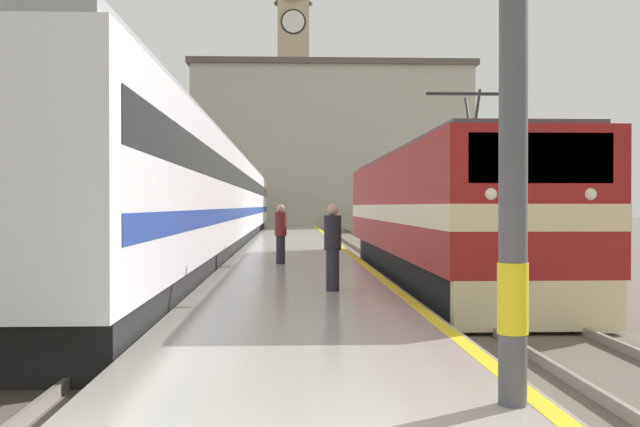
{
  "coord_description": "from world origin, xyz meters",
  "views": [
    {
      "loc": [
        -0.2,
        -3.09,
        2.09
      ],
      "look_at": [
        0.95,
        24.56,
        1.8
      ],
      "focal_mm": 42.0,
      "sensor_mm": 36.0,
      "label": 1
    }
  ],
  "objects": [
    {
      "name": "platform",
      "position": [
        0.0,
        25.0,
        0.2
      ],
      "size": [
        4.17,
        140.0,
        0.41
      ],
      "color": "#ADA89E",
      "rests_on": "ground"
    },
    {
      "name": "station_building",
      "position": [
        3.53,
        64.41,
        7.26
      ],
      "size": [
        24.62,
        10.43,
        14.48
      ],
      "color": "#B7B2A3",
      "rests_on": "ground"
    },
    {
      "name": "second_waiting_passenger",
      "position": [
        0.66,
        11.56,
        1.31
      ],
      "size": [
        0.34,
        0.34,
        1.71
      ],
      "color": "#23232D",
      "rests_on": "platform"
    },
    {
      "name": "locomotive_train",
      "position": [
        3.78,
        17.38,
        1.83
      ],
      "size": [
        2.92,
        17.86,
        4.54
      ],
      "color": "black",
      "rests_on": "ground"
    },
    {
      "name": "rail_track_far",
      "position": [
        -3.41,
        25.0,
        0.03
      ],
      "size": [
        2.83,
        140.0,
        0.16
      ],
      "color": "#60564C",
      "rests_on": "ground"
    },
    {
      "name": "clock_tower",
      "position": [
        0.21,
        70.47,
        12.98
      ],
      "size": [
        3.79,
        3.79,
        24.64
      ],
      "color": "tan",
      "rests_on": "ground"
    },
    {
      "name": "rail_track_near",
      "position": [
        3.78,
        25.0,
        0.03
      ],
      "size": [
        2.83,
        140.0,
        0.16
      ],
      "color": "#60564C",
      "rests_on": "ground"
    },
    {
      "name": "ground_plane",
      "position": [
        0.0,
        30.0,
        0.0
      ],
      "size": [
        200.0,
        200.0,
        0.0
      ],
      "primitive_type": "plane",
      "color": "#60564C"
    },
    {
      "name": "passenger_train",
      "position": [
        -3.41,
        30.56,
        2.24
      ],
      "size": [
        2.92,
        52.47,
        4.18
      ],
      "color": "black",
      "rests_on": "ground"
    },
    {
      "name": "person_on_platform",
      "position": [
        -0.44,
        18.43,
        1.31
      ],
      "size": [
        0.34,
        0.34,
        1.71
      ],
      "color": "#23232D",
      "rests_on": "platform"
    }
  ]
}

